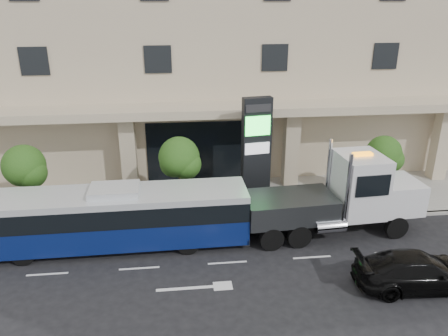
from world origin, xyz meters
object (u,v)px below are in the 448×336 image
object	(u,v)px
city_bus	(117,217)
tow_truck	(341,198)
black_sedan	(418,271)
signage_pylon	(256,153)

from	to	relation	value
city_bus	tow_truck	size ratio (longest dim) A/B	1.21
black_sedan	signage_pylon	size ratio (longest dim) A/B	0.83
tow_truck	signage_pylon	world-z (taller)	signage_pylon
tow_truck	signage_pylon	xyz separation A→B (m)	(-3.81, 3.15, 1.44)
city_bus	black_sedan	bearing A→B (deg)	-20.77
black_sedan	tow_truck	bearing A→B (deg)	20.55
city_bus	tow_truck	world-z (taller)	tow_truck
city_bus	black_sedan	xyz separation A→B (m)	(12.74, -4.68, -0.85)
black_sedan	signage_pylon	xyz separation A→B (m)	(-5.42, 8.04, 2.60)
black_sedan	signage_pylon	world-z (taller)	signage_pylon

